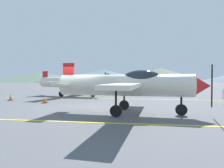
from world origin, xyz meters
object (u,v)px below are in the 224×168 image
(airplane_back, at_px, (97,81))
(traffic_cone_side, at_px, (11,97))
(airplane_far, at_px, (129,81))
(airplane_mid, at_px, (71,82))
(traffic_cone_front, at_px, (45,99))
(airplane_near, at_px, (130,84))

(airplane_back, height_order, traffic_cone_side, airplane_back)
(airplane_far, xyz_separation_m, airplane_back, (-7.13, 9.48, 0.00))
(traffic_cone_side, bearing_deg, airplane_mid, 54.42)
(airplane_mid, xyz_separation_m, airplane_far, (5.48, 10.53, 0.00))
(traffic_cone_front, relative_size, traffic_cone_side, 1.00)
(airplane_near, xyz_separation_m, traffic_cone_side, (-10.48, 5.13, -1.24))
(airplane_mid, distance_m, traffic_cone_front, 6.54)
(airplane_back, xyz_separation_m, traffic_cone_side, (-1.96, -25.05, -1.24))
(traffic_cone_front, distance_m, traffic_cone_side, 4.06)
(airplane_mid, height_order, traffic_cone_side, airplane_mid)
(airplane_far, height_order, traffic_cone_side, airplane_far)
(airplane_mid, xyz_separation_m, airplane_back, (-1.65, 20.01, 0.00))
(airplane_far, relative_size, airplane_back, 1.00)
(airplane_near, relative_size, airplane_back, 1.00)
(airplane_far, height_order, traffic_cone_front, airplane_far)
(traffic_cone_side, bearing_deg, traffic_cone_front, -19.78)
(airplane_far, bearing_deg, airplane_mid, -117.49)
(traffic_cone_side, bearing_deg, airplane_near, -26.08)
(airplane_mid, bearing_deg, airplane_far, 62.51)
(airplane_near, distance_m, traffic_cone_front, 7.75)
(airplane_near, bearing_deg, traffic_cone_side, 153.92)
(traffic_cone_front, bearing_deg, airplane_mid, 91.96)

